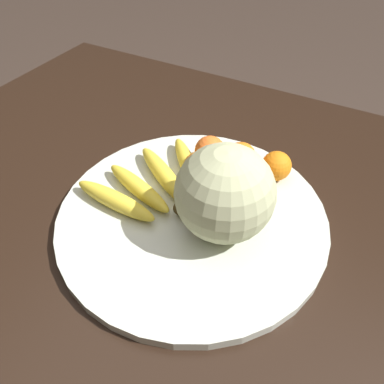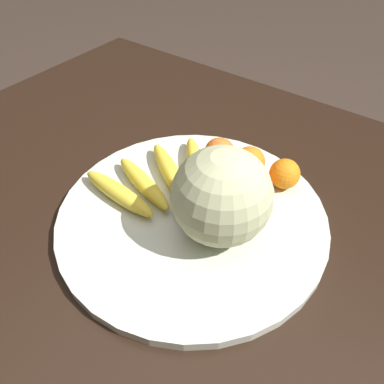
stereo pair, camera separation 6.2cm
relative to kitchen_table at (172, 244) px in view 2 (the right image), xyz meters
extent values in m
plane|color=#382B23|center=(0.00, 0.00, -0.66)|extent=(12.00, 12.00, 0.00)
cube|color=black|center=(0.00, 0.00, 0.08)|extent=(1.29, 1.05, 0.04)
cube|color=black|center=(-0.56, 0.44, -0.30)|extent=(0.07, 0.07, 0.72)
cylinder|color=beige|center=(0.05, 0.01, 0.11)|extent=(0.47, 0.47, 0.02)
torus|color=#1E4C56|center=(0.05, 0.01, 0.11)|extent=(0.47, 0.47, 0.01)
sphere|color=#B2B789|center=(0.11, 0.00, 0.20)|extent=(0.16, 0.16, 0.16)
sphere|color=#473819|center=(0.03, -0.01, 0.13)|extent=(0.02, 0.02, 0.02)
ellipsoid|color=yellow|center=(-0.01, 0.10, 0.13)|extent=(0.15, 0.15, 0.03)
ellipsoid|color=yellow|center=(-0.04, 0.05, 0.13)|extent=(0.17, 0.13, 0.03)
ellipsoid|color=yellow|center=(-0.06, 0.00, 0.13)|extent=(0.17, 0.08, 0.03)
ellipsoid|color=yellow|center=(-0.08, -0.05, 0.13)|extent=(0.17, 0.04, 0.03)
sphere|color=orange|center=(0.07, 0.15, 0.15)|extent=(0.06, 0.06, 0.06)
sphere|color=orange|center=(0.02, 0.09, 0.15)|extent=(0.06, 0.06, 0.06)
sphere|color=orange|center=(0.11, 0.11, 0.15)|extent=(0.06, 0.06, 0.06)
sphere|color=orange|center=(0.14, 0.16, 0.14)|extent=(0.06, 0.06, 0.06)
sphere|color=orange|center=(0.01, 0.14, 0.15)|extent=(0.06, 0.06, 0.06)
cube|color=white|center=(0.06, 0.13, 0.12)|extent=(0.10, 0.06, 0.00)
camera|label=1|loc=(0.26, -0.39, 0.59)|focal=35.00mm
camera|label=2|loc=(0.31, -0.35, 0.59)|focal=35.00mm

